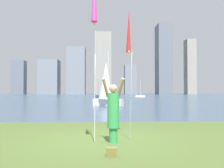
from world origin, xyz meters
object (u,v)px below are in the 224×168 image
kite_flag_right (129,34)px  sailboat_0 (140,96)px  person (113,111)px  sailboat_4 (98,96)px  bag (112,152)px  sailboat_1 (106,84)px

kite_flag_right → sailboat_0: bearing=81.7°
person → sailboat_4: size_ratio=0.49×
person → kite_flag_right: bearing=68.2°
person → bag: person is taller
sailboat_1 → bag: bearing=-90.2°
sailboat_0 → sailboat_1: (-7.85, -32.85, 1.87)m
sailboat_1 → sailboat_4: (-1.38, 29.17, -1.82)m
sailboat_4 → sailboat_1: bearing=-87.3°
sailboat_0 → sailboat_1: sailboat_1 is taller
bag → sailboat_0: sailboat_0 is taller
kite_flag_right → sailboat_4: kite_flag_right is taller
sailboat_0 → kite_flag_right: bearing=-98.3°
person → sailboat_1: 17.81m
person → sailboat_4: (-1.42, 46.94, -0.61)m
sailboat_0 → sailboat_4: size_ratio=1.04×
bag → person: bearing=86.5°
sailboat_4 → person: bearing=-88.3°
kite_flag_right → sailboat_0: (7.30, 49.78, -3.00)m
bag → sailboat_0: bearing=81.4°
sailboat_1 → sailboat_4: sailboat_1 is taller
person → sailboat_0: sailboat_0 is taller
sailboat_4 → bag: bearing=-88.4°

